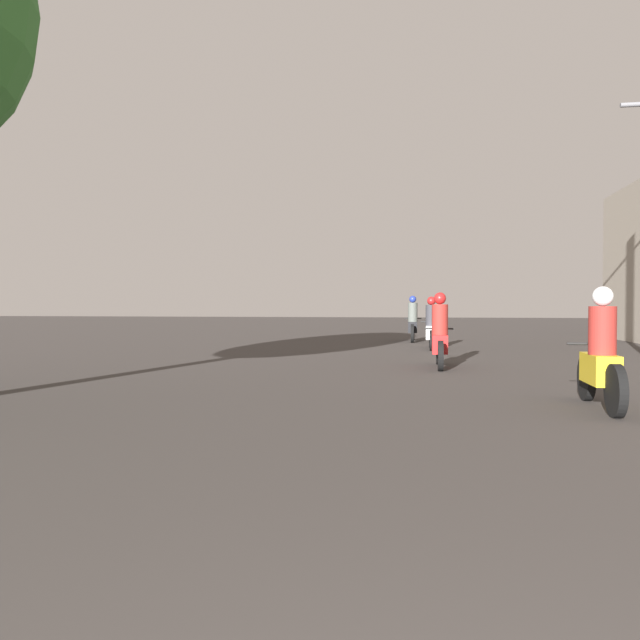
% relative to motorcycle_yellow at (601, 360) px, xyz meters
% --- Properties ---
extents(motorcycle_yellow, '(0.60, 1.88, 1.49)m').
position_rel_motorcycle_yellow_xyz_m(motorcycle_yellow, '(0.00, 0.00, 0.00)').
color(motorcycle_yellow, black).
rests_on(motorcycle_yellow, ground_plane).
extents(motorcycle_red, '(0.60, 1.96, 1.52)m').
position_rel_motorcycle_yellow_xyz_m(motorcycle_red, '(-1.80, 4.70, 0.01)').
color(motorcycle_red, black).
rests_on(motorcycle_red, ground_plane).
extents(motorcycle_white, '(0.60, 1.85, 1.49)m').
position_rel_motorcycle_yellow_xyz_m(motorcycle_white, '(-1.89, 9.94, -0.00)').
color(motorcycle_white, black).
rests_on(motorcycle_white, ground_plane).
extents(motorcycle_black, '(0.60, 2.05, 1.57)m').
position_rel_motorcycle_yellow_xyz_m(motorcycle_black, '(-2.46, 13.48, 0.02)').
color(motorcycle_black, black).
rests_on(motorcycle_black, ground_plane).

